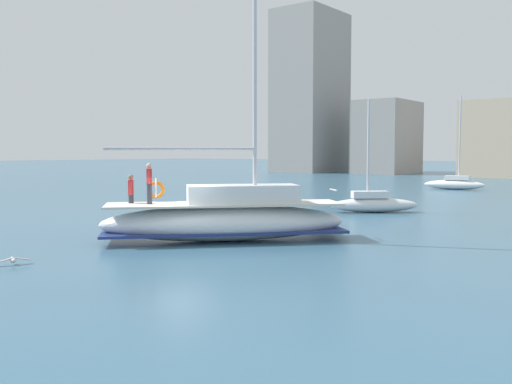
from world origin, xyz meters
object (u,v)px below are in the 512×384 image
Objects in this scene: moored_sloop_far at (455,183)px; seagull at (13,260)px; moored_sloop_near at (373,203)px; main_sailboat at (226,218)px.

seagull is (1.24, -43.63, -0.43)m from moored_sloop_far.
moored_sloop_near reaches higher than seagull.
moored_sloop_far reaches higher than moored_sloop_near.
moored_sloop_far reaches higher than seagull.
moored_sloop_near is 20.88m from seagull.
main_sailboat is 36.07m from moored_sloop_far.
moored_sloop_near is 6.52× the size of seagull.
moored_sloop_near is at bearing -82.31° from moored_sloop_far.
main_sailboat is 11.85× the size of seagull.
main_sailboat is 1.37× the size of moored_sloop_far.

